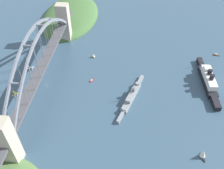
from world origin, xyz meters
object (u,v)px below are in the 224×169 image
Objects in this scene: small_boat_0 at (93,56)px; small_boat_1 at (203,154)px; seaplane_taxiing_near_bridge at (30,68)px; small_boat_3 at (92,80)px; harbor_arch_bridge at (42,65)px; small_boat_4 at (216,55)px; seaplane_second_in_formation at (16,94)px; naval_cruiser at (131,96)px; ocean_liner at (208,80)px.

small_boat_1 is (139.21, 122.62, 1.81)m from small_boat_0.
small_boat_3 is at bearing 80.68° from seaplane_taxiing_near_bridge.
small_boat_3 is at bearing 6.51° from small_boat_0.
harbor_arch_bridge is 80.97m from small_boat_0.
small_boat_4 is at bearing 102.94° from seaplane_taxiing_near_bridge.
harbor_arch_bridge is 29.87× the size of small_boat_4.
seaplane_second_in_formation is at bearing -43.80° from small_boat_0.
small_boat_3 is (-24.09, -49.20, -2.31)m from naval_cruiser.
small_boat_0 is 0.94× the size of small_boat_3.
naval_cruiser is at bearing 74.02° from seaplane_taxiing_near_bridge.
naval_cruiser reaches higher than seaplane_second_in_formation.
seaplane_taxiing_near_bridge is 249.73m from small_boat_4.
small_boat_3 is (-12.36, 52.84, -29.27)m from harbor_arch_bridge.
small_boat_0 reaches higher than small_boat_4.
ocean_liner reaches higher than naval_cruiser.
ocean_liner reaches higher than seaplane_second_in_formation.
small_boat_0 is (-59.84, 47.43, -26.95)m from harbor_arch_bridge.
small_boat_0 is at bearing 136.20° from seaplane_second_in_formation.
naval_cruiser reaches higher than small_boat_1.
small_boat_0 is 185.53m from small_boat_1.
naval_cruiser is at bearing 83.44° from harbor_arch_bridge.
seaplane_second_in_formation is 1.78× the size of small_boat_0.
naval_cruiser is 7.35× the size of small_boat_1.
ocean_liner is 10.21× the size of small_boat_4.
small_boat_4 is at bearing 113.22° from small_boat_3.
small_boat_0 is (-71.57, -54.62, 0.01)m from naval_cruiser.
ocean_liner is 220.81m from seaplane_taxiing_near_bridge.
ocean_liner reaches higher than small_boat_0.
small_boat_0 is at bearing 114.04° from seaplane_taxiing_near_bridge.
small_boat_1 is at bearing -15.41° from small_boat_4.
ocean_liner is 103.70m from small_boat_1.
seaplane_second_in_formation is (42.55, -221.44, -4.00)m from ocean_liner.
ocean_liner is at bearing 100.88° from seaplane_second_in_formation.
ocean_liner is 149.27m from small_boat_0.
small_boat_4 is (-21.85, 167.01, -2.17)m from small_boat_0.
small_boat_0 is at bearing -138.63° from small_boat_1.
naval_cruiser reaches higher than small_boat_0.
ocean_liner is at bearing 89.02° from seaplane_taxiing_near_bridge.
seaplane_taxiing_near_bridge is at bearing -131.68° from harbor_arch_bridge.
small_boat_1 is 1.51× the size of small_boat_3.
naval_cruiser is 95.93m from small_boat_1.
seaplane_taxiing_near_bridge is 0.94× the size of small_boat_1.
small_boat_4 reaches higher than small_boat_3.
small_boat_1 reaches higher than seaplane_taxiing_near_bridge.
small_boat_4 is (-59.68, 22.64, -5.07)m from ocean_liner.
ocean_liner is 95.93m from naval_cruiser.
ocean_liner is at bearing 96.55° from harbor_arch_bridge.
harbor_arch_bridge is 25.30× the size of small_boat_1.
harbor_arch_bridge is at bearing -69.15° from small_boat_4.
small_boat_4 is (-55.91, 243.39, -1.14)m from seaplane_taxiing_near_bridge.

